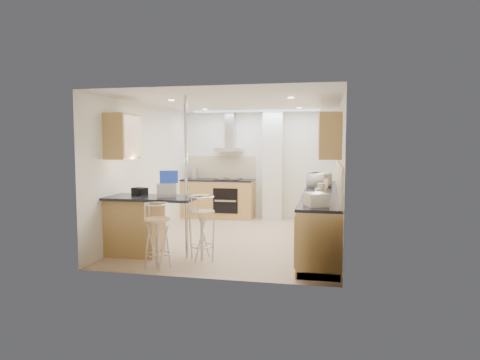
% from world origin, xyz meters
% --- Properties ---
extents(ground, '(4.80, 4.80, 0.00)m').
position_xyz_m(ground, '(0.00, 0.00, 0.00)').
color(ground, tan).
rests_on(ground, ground).
extents(room_shell, '(3.64, 4.84, 2.51)m').
position_xyz_m(room_shell, '(0.32, 0.38, 1.54)').
color(room_shell, white).
rests_on(room_shell, ground).
extents(right_counter, '(0.63, 4.40, 0.92)m').
position_xyz_m(right_counter, '(1.50, 0.00, 0.46)').
color(right_counter, '#A88343').
rests_on(right_counter, ground).
extents(back_counter, '(1.70, 0.63, 0.92)m').
position_xyz_m(back_counter, '(-0.95, 2.10, 0.46)').
color(back_counter, '#A88343').
rests_on(back_counter, ground).
extents(peninsula, '(1.47, 0.72, 0.94)m').
position_xyz_m(peninsula, '(-1.12, -1.45, 0.48)').
color(peninsula, '#A88343').
rests_on(peninsula, ground).
extents(microwave, '(0.49, 0.59, 0.28)m').
position_xyz_m(microwave, '(1.44, 0.76, 1.06)').
color(microwave, white).
rests_on(microwave, right_counter).
extents(laptop, '(0.36, 0.32, 0.21)m').
position_xyz_m(laptop, '(-0.85, -1.46, 1.04)').
color(laptop, '#A7A9AF').
rests_on(laptop, peninsula).
extents(bag, '(0.26, 0.23, 0.12)m').
position_xyz_m(bag, '(-1.35, -1.33, 1.00)').
color(bag, black).
rests_on(bag, peninsula).
extents(bar_stool_near, '(0.42, 0.42, 0.94)m').
position_xyz_m(bar_stool_near, '(-0.74, -2.10, 0.47)').
color(bar_stool_near, '#DCB376').
rests_on(bar_stool_near, ground).
extents(bar_stool_end, '(0.57, 0.57, 0.99)m').
position_xyz_m(bar_stool_end, '(-0.25, -1.56, 0.50)').
color(bar_stool_end, '#DCB376').
rests_on(bar_stool_end, ground).
extents(jar_a, '(0.15, 0.15, 0.17)m').
position_xyz_m(jar_a, '(1.54, 0.55, 1.01)').
color(jar_a, beige).
rests_on(jar_a, right_counter).
extents(jar_b, '(0.14, 0.14, 0.15)m').
position_xyz_m(jar_b, '(1.45, 0.76, 1.00)').
color(jar_b, beige).
rests_on(jar_b, right_counter).
extents(jar_c, '(0.14, 0.14, 0.20)m').
position_xyz_m(jar_c, '(1.50, -0.63, 1.02)').
color(jar_c, '#B1A98E').
rests_on(jar_c, right_counter).
extents(jar_d, '(0.11, 0.11, 0.13)m').
position_xyz_m(jar_d, '(1.45, -0.77, 0.99)').
color(jar_d, white).
rests_on(jar_d, right_counter).
extents(bread_bin, '(0.37, 0.41, 0.18)m').
position_xyz_m(bread_bin, '(1.45, -1.80, 1.01)').
color(bread_bin, beige).
rests_on(bread_bin, right_counter).
extents(kettle, '(0.16, 0.16, 0.24)m').
position_xyz_m(kettle, '(-1.56, 2.17, 1.04)').
color(kettle, '#B7BABC').
rests_on(kettle, back_counter).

